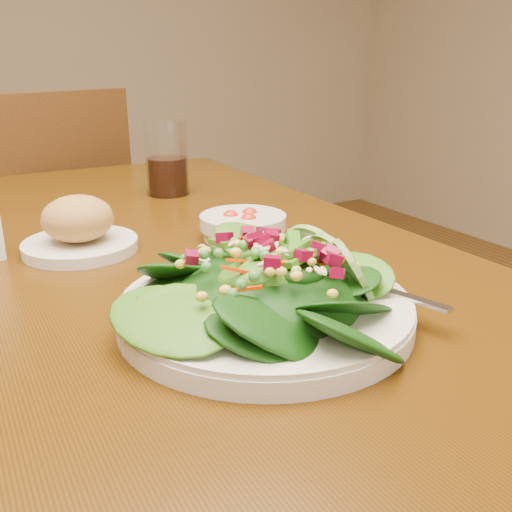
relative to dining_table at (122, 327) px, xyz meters
name	(u,v)px	position (x,y,z in m)	size (l,w,h in m)	color
dining_table	(122,327)	(0.00, 0.00, 0.00)	(0.90, 1.40, 0.75)	#442708
chair_far	(47,250)	(0.03, 0.89, -0.15)	(0.55, 0.55, 0.93)	#4C2A14
salad_plate	(274,290)	(0.10, -0.26, 0.13)	(0.31, 0.31, 0.09)	silver
bread_plate	(79,229)	(-0.03, 0.07, 0.13)	(0.16, 0.16, 0.08)	silver
tomato_bowl	(243,226)	(0.20, 0.01, 0.12)	(0.13, 0.13, 0.04)	silver
drinking_glass	(167,163)	(0.21, 0.34, 0.16)	(0.08, 0.08, 0.15)	silver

